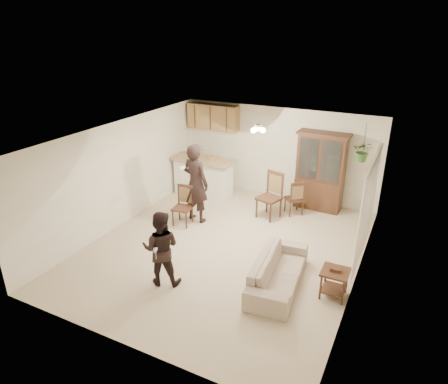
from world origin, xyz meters
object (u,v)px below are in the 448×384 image
at_px(sofa, 278,268).
at_px(chair_bar, 183,214).
at_px(side_table, 334,283).
at_px(adult, 196,186).
at_px(child, 161,251).
at_px(chair_hutch_right, 294,204).
at_px(china_hutch, 320,172).
at_px(chair_hutch_left, 269,205).

distance_m(sofa, chair_bar, 3.17).
bearing_deg(side_table, adult, 157.58).
relative_size(child, side_table, 2.32).
xyz_separation_m(side_table, chair_hutch_right, (-1.67, 2.96, -0.01)).
xyz_separation_m(china_hutch, chair_hutch_left, (-0.96, -1.12, -0.68)).
bearing_deg(chair_hutch_left, chair_hutch_right, 61.12).
relative_size(china_hutch, side_table, 3.51).
xyz_separation_m(child, side_table, (2.97, 1.01, -0.40)).
relative_size(adult, side_table, 3.10).
bearing_deg(chair_bar, china_hutch, 35.77).
relative_size(sofa, adult, 1.04).
bearing_deg(adult, chair_bar, 73.57).
relative_size(adult, china_hutch, 0.88).
relative_size(side_table, chair_hutch_left, 0.50).
relative_size(adult, chair_bar, 1.86).
distance_m(adult, chair_bar, 0.74).
bearing_deg(adult, sofa, 158.02).
distance_m(side_table, chair_hutch_left, 3.28).
relative_size(child, china_hutch, 0.66).
bearing_deg(chair_hutch_right, adult, -5.59).
height_order(adult, side_table, adult).
xyz_separation_m(adult, chair_hutch_right, (2.05, 1.43, -0.64)).
bearing_deg(china_hutch, adult, -138.33).
bearing_deg(chair_hutch_left, sofa, -49.52).
distance_m(child, side_table, 3.16).
xyz_separation_m(chair_bar, chair_hutch_left, (1.72, 1.29, 0.06)).
xyz_separation_m(sofa, adult, (-2.71, 1.66, 0.53)).
distance_m(sofa, chair_hutch_right, 3.16).
height_order(chair_hutch_left, chair_hutch_right, chair_hutch_left).
bearing_deg(child, side_table, 177.64).
distance_m(sofa, child, 2.18).
relative_size(sofa, chair_hutch_left, 1.61).
relative_size(chair_bar, chair_hutch_right, 1.05).
distance_m(sofa, side_table, 1.01).
relative_size(china_hutch, chair_bar, 2.11).
bearing_deg(chair_hutch_right, chair_bar, -1.67).
height_order(adult, chair_bar, adult).
bearing_deg(sofa, chair_hutch_left, 18.10).
relative_size(side_table, chair_hutch_right, 0.63).
height_order(child, chair_hutch_right, child).
bearing_deg(side_table, chair_hutch_left, 131.31).
xyz_separation_m(adult, china_hutch, (2.50, 2.05, 0.11)).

